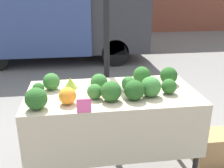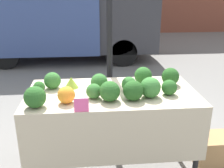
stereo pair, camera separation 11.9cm
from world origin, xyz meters
name	(u,v)px [view 1 (the left image)]	position (x,y,z in m)	size (l,w,h in m)	color
tent_pole	(107,50)	(0.03, 0.68, 1.17)	(0.07, 0.07, 2.34)	black
parked_truck	(53,12)	(-0.87, 4.73, 1.28)	(4.41, 1.82, 2.46)	#384C84
market_table	(113,107)	(0.00, -0.07, 0.79)	(1.63, 0.85, 0.91)	beige
orange_cauliflower	(68,96)	(-0.42, -0.22, 0.99)	(0.15, 0.15, 0.15)	orange
romanesco_head	(70,83)	(-0.40, 0.15, 0.97)	(0.14, 0.14, 0.11)	#93B238
broccoli_head_0	(111,91)	(-0.04, -0.21, 1.00)	(0.18, 0.18, 0.18)	#285B23
broccoli_head_1	(151,87)	(0.34, -0.16, 1.01)	(0.19, 0.19, 0.19)	#387533
broccoli_head_2	(99,82)	(-0.12, 0.06, 1.00)	(0.17, 0.17, 0.17)	#336B2D
broccoli_head_3	(169,86)	(0.53, -0.12, 0.99)	(0.14, 0.14, 0.14)	#285B23
broccoli_head_4	(142,75)	(0.34, 0.19, 1.00)	(0.18, 0.18, 0.18)	#285B23
broccoli_head_5	(51,82)	(-0.58, 0.14, 1.00)	(0.17, 0.17, 0.17)	#336B2D
broccoli_head_6	(169,76)	(0.61, 0.14, 1.00)	(0.18, 0.18, 0.18)	#23511E
broccoli_head_7	(36,99)	(-0.67, -0.29, 1.01)	(0.18, 0.18, 0.18)	#285B23
broccoli_head_8	(134,90)	(0.17, -0.21, 1.00)	(0.18, 0.18, 0.18)	#23511E
broccoli_head_9	(129,84)	(0.16, 0.00, 0.99)	(0.15, 0.15, 0.15)	#336B2D
broccoli_head_10	(95,91)	(-0.18, -0.14, 0.98)	(0.14, 0.14, 0.14)	#336B2D
broccoli_head_11	(38,88)	(-0.69, 0.04, 0.97)	(0.11, 0.11, 0.11)	#285B23
price_sign	(84,106)	(-0.28, -0.41, 0.97)	(0.12, 0.01, 0.12)	#F45B9E
produce_crate	(211,147)	(1.12, 0.01, 0.17)	(0.40, 0.32, 0.34)	tan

